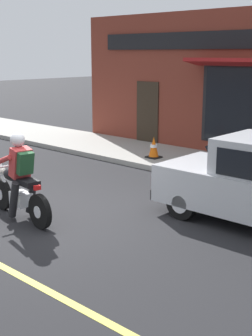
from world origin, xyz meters
name	(u,v)px	position (x,y,z in m)	size (l,w,h in m)	color
ground_plane	(53,218)	(0.00, 0.00, 0.00)	(80.00, 80.00, 0.00)	black
sidewalk_curb	(126,150)	(5.29, 3.00, 0.07)	(2.60, 22.00, 0.14)	#9E9B93
storefront_building	(244,86)	(6.81, -0.07, 2.11)	(1.25, 11.77, 4.20)	maroon
motorcycle_with_rider	(20,183)	(-0.42, 0.39, 0.68)	(0.61, 2.02, 1.62)	black
traffic_cone	(154,148)	(4.78, 1.48, 0.43)	(0.36, 0.36, 0.60)	black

